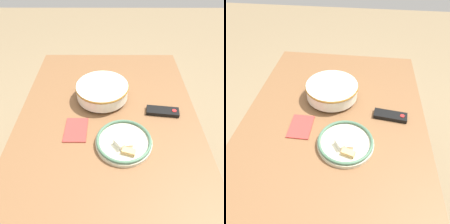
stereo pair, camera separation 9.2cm
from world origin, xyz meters
TOP-DOWN VIEW (x-y plane):
  - ground_plane at (0.00, 0.00)m, footprint 8.00×8.00m
  - dining_table at (0.00, 0.00)m, footprint 1.44×0.90m
  - noodle_bowl at (-0.24, -0.03)m, footprint 0.28×0.28m
  - food_plate at (0.07, 0.07)m, footprint 0.25×0.25m
  - tv_remote at (-0.13, 0.28)m, footprint 0.08×0.17m
  - folded_napkin at (-0.01, -0.15)m, footprint 0.15×0.10m

SIDE VIEW (x-z plane):
  - ground_plane at x=0.00m, z-range 0.00..0.00m
  - dining_table at x=0.00m, z-range 0.29..1.03m
  - folded_napkin at x=-0.01m, z-range 0.74..0.75m
  - tv_remote at x=-0.13m, z-range 0.74..0.76m
  - food_plate at x=0.07m, z-range 0.73..0.78m
  - noodle_bowl at x=-0.24m, z-range 0.75..0.84m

